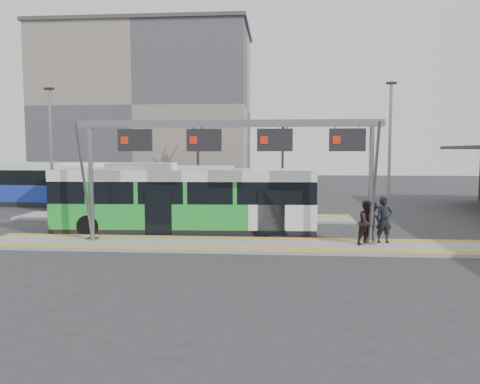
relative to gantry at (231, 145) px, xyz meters
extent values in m
plane|color=#2D2D30|center=(0.35, -0.25, -4.30)|extent=(120.00, 120.00, 0.00)
cube|color=gray|center=(0.35, -0.25, -4.22)|extent=(22.00, 3.00, 0.15)
cube|color=gray|center=(-3.65, 7.75, -4.22)|extent=(20.00, 3.00, 0.15)
cube|color=gold|center=(0.35, 0.90, -4.14)|extent=(22.00, 0.35, 0.02)
cube|color=gold|center=(0.35, -1.40, -4.14)|extent=(22.00, 0.35, 0.02)
cube|color=gold|center=(-3.65, 8.90, -4.14)|extent=(20.00, 0.35, 0.02)
cylinder|color=slate|center=(-6.15, 0.05, -1.62)|extent=(0.20, 0.20, 5.05)
cube|color=slate|center=(-6.15, 0.05, -4.12)|extent=(0.50, 0.50, 0.06)
cylinder|color=slate|center=(-6.15, -0.65, -1.62)|extent=(0.12, 1.46, 4.90)
cylinder|color=slate|center=(5.85, 0.05, -1.62)|extent=(0.20, 0.20, 5.05)
cube|color=slate|center=(5.85, 0.05, -4.12)|extent=(0.50, 0.50, 0.06)
cylinder|color=slate|center=(5.85, -0.65, -1.62)|extent=(0.12, 1.46, 4.90)
cube|color=slate|center=(-0.15, 0.05, 0.90)|extent=(13.00, 0.25, 0.30)
cube|color=black|center=(-4.15, 0.05, 0.20)|extent=(1.50, 0.12, 0.95)
cube|color=#B61D0B|center=(-4.60, -0.02, 0.20)|extent=(0.32, 0.02, 0.32)
cube|color=black|center=(-1.15, 0.05, 0.20)|extent=(1.50, 0.12, 0.95)
cube|color=#B61D0B|center=(-1.60, -0.02, 0.20)|extent=(0.32, 0.02, 0.32)
cube|color=black|center=(1.85, 0.05, 0.20)|extent=(1.50, 0.12, 0.95)
cube|color=#B61D0B|center=(1.40, -0.02, 0.20)|extent=(0.32, 0.02, 0.32)
cube|color=black|center=(4.85, 0.05, 0.20)|extent=(1.50, 0.12, 0.95)
cube|color=#B61D0B|center=(4.40, -0.02, 0.20)|extent=(0.32, 0.02, 0.32)
cube|color=gray|center=(-13.65, 35.75, 4.70)|extent=(24.00, 12.00, 18.00)
cube|color=#3F3F42|center=(-13.65, 35.75, 13.90)|extent=(24.50, 12.50, 0.40)
cube|color=black|center=(-2.55, 2.79, -4.12)|extent=(12.68, 3.21, 0.37)
cube|color=green|center=(-2.55, 2.79, -3.33)|extent=(12.68, 3.21, 1.21)
cube|color=black|center=(-2.55, 2.79, -2.20)|extent=(12.68, 3.13, 1.05)
cube|color=white|center=(-2.55, 2.79, -1.42)|extent=(12.68, 3.21, 0.52)
cube|color=orange|center=(3.72, 3.06, -1.52)|extent=(0.13, 1.87, 0.29)
cube|color=white|center=(-4.65, 2.70, -1.00)|extent=(3.22, 2.01, 0.31)
cylinder|color=black|center=(-6.90, 1.41, -3.78)|extent=(1.06, 0.36, 1.05)
cylinder|color=black|center=(-7.00, 3.79, -3.78)|extent=(1.06, 0.36, 1.05)
cylinder|color=black|center=(1.27, 1.77, -3.78)|extent=(1.06, 0.36, 1.05)
cylinder|color=black|center=(1.17, 4.14, -3.78)|extent=(1.06, 0.36, 1.05)
cube|color=black|center=(-7.09, 11.42, -4.12)|extent=(12.27, 3.13, 0.35)
cube|color=green|center=(-7.09, 11.42, -3.36)|extent=(12.27, 3.13, 1.17)
cube|color=black|center=(-7.09, 11.42, -2.27)|extent=(12.26, 3.05, 1.01)
cube|color=white|center=(-7.09, 11.42, -1.51)|extent=(12.27, 3.13, 0.51)
cylinder|color=black|center=(-11.29, 10.09, -3.79)|extent=(1.03, 0.35, 1.01)
cylinder|color=black|center=(-11.40, 12.37, -3.79)|extent=(1.03, 0.35, 1.01)
cylinder|color=black|center=(-3.39, 10.45, -3.79)|extent=(1.03, 0.35, 1.01)
cylinder|color=black|center=(-3.50, 12.73, -3.79)|extent=(1.03, 0.35, 1.01)
cube|color=black|center=(-16.09, 13.57, -4.11)|extent=(12.48, 3.52, 0.38)
cube|color=#1C37A8|center=(-16.09, 13.57, -3.31)|extent=(12.48, 3.52, 1.23)
cube|color=black|center=(-16.09, 13.57, -2.16)|extent=(12.47, 3.44, 1.07)
cube|color=white|center=(-16.09, 13.57, -1.35)|extent=(12.48, 3.52, 0.54)
cylinder|color=black|center=(-12.48, 12.12, -3.76)|extent=(1.09, 0.39, 1.07)
cylinder|color=black|center=(-12.32, 14.55, -3.76)|extent=(1.09, 0.39, 1.07)
imported|color=black|center=(6.49, 0.31, -3.17)|extent=(0.79, 0.58, 1.96)
imported|color=black|center=(5.71, -0.12, -3.23)|extent=(1.13, 1.10, 1.84)
imported|color=#1A252F|center=(6.09, 0.85, -3.29)|extent=(1.24, 0.92, 1.72)
cylinder|color=#382B21|center=(-6.06, 27.09, -1.18)|extent=(0.28, 0.28, 6.24)
cylinder|color=#382B21|center=(2.52, 33.24, -0.87)|extent=(0.28, 0.28, 6.85)
cylinder|color=#382B21|center=(-19.56, 31.80, -0.83)|extent=(0.28, 0.28, 6.93)
cylinder|color=slate|center=(-10.33, 4.88, -0.61)|extent=(0.16, 0.16, 7.38)
cube|color=black|center=(-10.33, 4.88, 3.08)|extent=(0.50, 0.25, 0.12)
cylinder|color=slate|center=(7.90, 5.78, -0.50)|extent=(0.16, 0.16, 7.60)
cube|color=black|center=(7.90, 5.78, 3.30)|extent=(0.50, 0.25, 0.12)
camera|label=1|loc=(1.97, -19.72, -0.27)|focal=35.00mm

